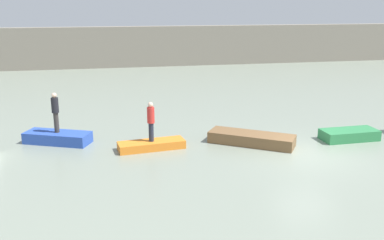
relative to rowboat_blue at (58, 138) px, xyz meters
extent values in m
plane|color=gray|center=(10.39, -3.87, -0.25)|extent=(120.00, 120.00, 0.00)
cube|color=gray|center=(10.39, 23.63, 1.71)|extent=(80.00, 1.20, 3.93)
cube|color=#2B4CAD|center=(0.00, 0.00, 0.00)|extent=(3.15, 2.19, 0.51)
cube|color=orange|center=(4.09, -1.71, -0.08)|extent=(2.98, 1.23, 0.36)
cube|color=brown|center=(8.59, -1.97, 0.00)|extent=(3.83, 3.13, 0.51)
cube|color=#2D7F47|center=(13.27, -2.29, -0.01)|extent=(2.63, 1.17, 0.48)
cylinder|color=#38332D|center=(0.00, 0.00, 0.72)|extent=(0.22, 0.22, 0.92)
cylinder|color=black|center=(0.00, 0.00, 1.52)|extent=(0.32, 0.32, 0.68)
sphere|color=beige|center=(0.00, 0.00, 1.97)|extent=(0.22, 0.22, 0.22)
cylinder|color=#232838|center=(4.09, -1.71, 0.52)|extent=(0.22, 0.22, 0.83)
cylinder|color=red|center=(4.09, -1.71, 1.28)|extent=(0.32, 0.32, 0.69)
sphere|color=beige|center=(4.09, -1.71, 1.74)|extent=(0.23, 0.23, 0.23)
camera|label=1|loc=(2.16, -19.54, 5.95)|focal=40.29mm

